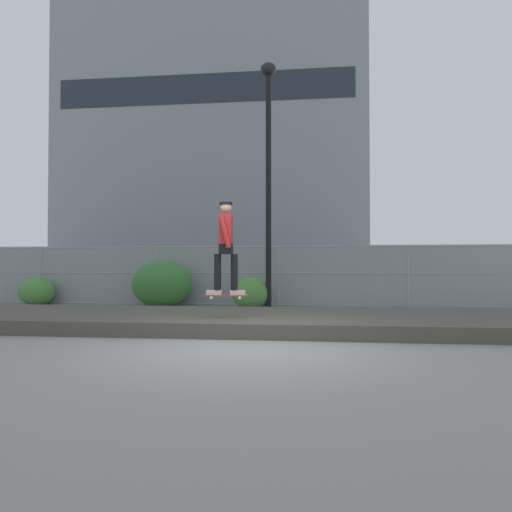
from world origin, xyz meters
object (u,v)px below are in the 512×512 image
(street_lamp, at_px, (268,156))
(parked_car_near, at_px, (126,276))
(skateboard, at_px, (226,296))
(parked_car_mid, at_px, (279,276))
(shrub_right, at_px, (252,293))
(shrub_left, at_px, (37,292))
(shrub_center, at_px, (162,285))
(skater, at_px, (226,242))

(street_lamp, xyz_separation_m, parked_car_near, (-5.75, 4.03, -3.45))
(skateboard, xyz_separation_m, parked_car_mid, (0.41, 8.74, 0.15))
(parked_car_near, height_order, shrub_right, parked_car_near)
(street_lamp, height_order, shrub_right, street_lamp)
(skateboard, height_order, shrub_left, shrub_left)
(parked_car_near, height_order, shrub_center, parked_car_near)
(shrub_left, bearing_deg, skateboard, -36.55)
(skateboard, bearing_deg, shrub_right, 90.94)
(skateboard, height_order, shrub_center, shrub_center)
(parked_car_near, bearing_deg, shrub_right, -35.82)
(parked_car_mid, distance_m, shrub_center, 5.05)
(skater, distance_m, shrub_center, 5.65)
(street_lamp, height_order, parked_car_mid, street_lamp)
(skater, distance_m, parked_car_mid, 8.79)
(shrub_left, bearing_deg, shrub_center, -3.72)
(street_lamp, bearing_deg, shrub_center, 171.98)
(skater, relative_size, shrub_center, 0.98)
(skater, xyz_separation_m, parked_car_mid, (0.41, 8.74, -0.85))
(street_lamp, relative_size, shrub_center, 3.90)
(skateboard, bearing_deg, shrub_left, 143.45)
(parked_car_near, xyz_separation_m, parked_car_mid, (5.75, 0.34, 0.00))
(parked_car_mid, height_order, shrub_center, parked_car_mid)
(street_lamp, relative_size, parked_car_mid, 1.55)
(skateboard, distance_m, skater, 1.00)
(parked_car_mid, bearing_deg, shrub_right, -96.64)
(shrub_left, distance_m, shrub_center, 4.10)
(skater, height_order, shrub_right, skater)
(skater, relative_size, parked_car_mid, 0.39)
(shrub_center, xyz_separation_m, shrub_right, (2.70, -0.22, -0.23))
(street_lamp, distance_m, parked_car_mid, 5.57)
(skateboard, height_order, street_lamp, street_lamp)
(parked_car_near, relative_size, shrub_left, 4.09)
(skateboard, relative_size, shrub_left, 0.74)
(street_lamp, relative_size, shrub_left, 6.25)
(skater, xyz_separation_m, shrub_center, (-2.77, 4.82, -1.00))
(skater, bearing_deg, parked_car_mid, 87.34)
(shrub_left, bearing_deg, shrub_right, -4.10)
(skateboard, distance_m, street_lamp, 5.68)
(skateboard, bearing_deg, street_lamp, 84.71)
(street_lamp, xyz_separation_m, shrub_right, (-0.48, 0.23, -3.84))
(skater, height_order, parked_car_near, skater)
(skateboard, distance_m, shrub_center, 5.56)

